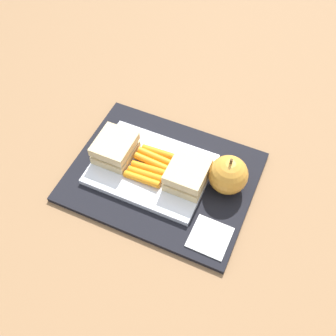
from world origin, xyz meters
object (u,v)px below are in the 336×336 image
at_px(apple, 228,175).
at_px(sandwich_half_left, 115,148).
at_px(sandwich_half_right, 187,175).
at_px(paper_napkin, 210,237).
at_px(food_tray, 151,169).
at_px(carrot_sticks_bundle, 151,165).

bearing_deg(apple, sandwich_half_left, -172.95).
bearing_deg(sandwich_half_left, sandwich_half_right, 0.00).
bearing_deg(paper_napkin, food_tray, 150.97).
relative_size(carrot_sticks_bundle, apple, 1.00).
height_order(sandwich_half_left, sandwich_half_right, same).
bearing_deg(food_tray, sandwich_half_left, 180.00).
relative_size(sandwich_half_left, sandwich_half_right, 1.00).
relative_size(sandwich_half_right, apple, 0.92).
distance_m(carrot_sticks_bundle, paper_napkin, 0.18).
relative_size(sandwich_half_right, paper_napkin, 1.14).
relative_size(sandwich_half_left, carrot_sticks_bundle, 0.92).
bearing_deg(sandwich_half_right, paper_napkin, -47.28).
relative_size(sandwich_half_left, paper_napkin, 1.14).
bearing_deg(food_tray, apple, 10.65).
relative_size(apple, paper_napkin, 1.24).
distance_m(sandwich_half_left, carrot_sticks_bundle, 0.08).
bearing_deg(sandwich_half_right, sandwich_half_left, 180.00).
xyz_separation_m(food_tray, paper_napkin, (0.16, -0.09, -0.00)).
bearing_deg(apple, food_tray, -169.35).
bearing_deg(sandwich_half_right, apple, 21.47).
distance_m(carrot_sticks_bundle, apple, 0.15).
height_order(sandwich_half_left, apple, apple).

